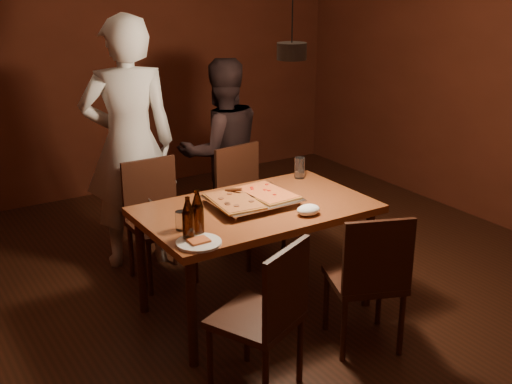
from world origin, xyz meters
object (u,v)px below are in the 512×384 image
chair_near_left (269,306)px  plate_slice (199,242)px  chair_near_right (370,270)px  beer_bottle_b (198,213)px  chair_far_left (156,209)px  beer_bottle_a (188,219)px  pendant_lamp (292,49)px  dining_table (256,217)px  pizza_tray (253,201)px  diner_dark (222,152)px  diner_white (129,144)px  chair_far_right (245,192)px

chair_near_left → plate_slice: bearing=83.8°
chair_near_right → beer_bottle_b: 1.07m
chair_far_left → plate_slice: 1.20m
chair_far_left → chair_near_left: size_ratio=0.87×
chair_near_right → beer_bottle_a: size_ratio=2.07×
plate_slice → chair_far_left: bearing=78.4°
chair_near_right → beer_bottle_a: 1.12m
chair_far_left → pendant_lamp: bearing=119.8°
dining_table → pizza_tray: pizza_tray is taller
chair_near_left → diner_dark: (0.84, 1.99, 0.24)m
chair_near_left → beer_bottle_a: (-0.18, 0.56, 0.34)m
chair_near_right → pendant_lamp: bearing=122.4°
beer_bottle_a → diner_white: bearing=81.4°
chair_near_left → diner_white: diner_white is taller
dining_table → diner_white: diner_white is taller
plate_slice → diner_dark: size_ratio=0.17×
diner_dark → beer_bottle_b: bearing=63.1°
chair_near_left → beer_bottle_a: 0.68m
beer_bottle_b → beer_bottle_a: bearing=-152.1°
plate_slice → diner_white: diner_white is taller
chair_near_left → pizza_tray: chair_near_left is taller
chair_near_right → diner_white: diner_white is taller
beer_bottle_b → dining_table: bearing=21.8°
chair_near_left → chair_near_right: (0.74, 0.03, 0.00)m
beer_bottle_b → diner_white: 1.37m
dining_table → chair_far_left: size_ratio=3.09×
dining_table → chair_near_right: size_ratio=2.76×
pizza_tray → diner_dark: size_ratio=0.36×
chair_far_left → diner_white: 0.54m
pizza_tray → plate_slice: size_ratio=2.12×
beer_bottle_b → plate_slice: (-0.06, -0.12, -0.13)m
pendant_lamp → chair_far_right: bearing=76.2°
dining_table → chair_far_right: chair_far_right is taller
chair_near_left → chair_near_right: bearing=-22.0°
chair_far_right → beer_bottle_a: beer_bottle_a is taller
dining_table → beer_bottle_b: 0.61m
diner_dark → plate_slice: bearing=63.7°
beer_bottle_b → diner_dark: diner_dark is taller
pizza_tray → diner_white: bearing=114.2°
dining_table → chair_far_left: 0.91m
chair_far_right → diner_white: size_ratio=0.25×
pizza_tray → diner_white: (-0.40, 1.11, 0.19)m
dining_table → pendant_lamp: bearing=-35.1°
dining_table → chair_far_left: (-0.35, 0.82, -0.14)m
plate_slice → diner_dark: bearing=56.5°
chair_far_right → beer_bottle_b: beer_bottle_b is taller
chair_far_right → diner_white: (-0.80, 0.36, 0.43)m
dining_table → beer_bottle_b: bearing=-158.2°
chair_far_left → beer_bottle_a: size_ratio=1.84×
chair_far_left → pendant_lamp: size_ratio=0.44×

